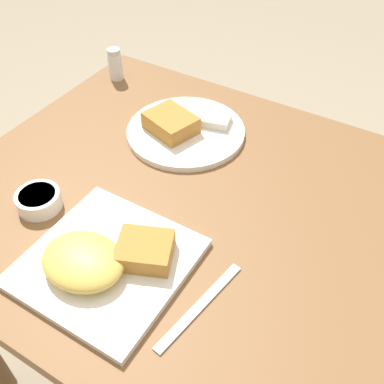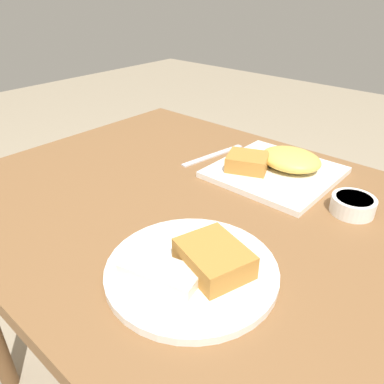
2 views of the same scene
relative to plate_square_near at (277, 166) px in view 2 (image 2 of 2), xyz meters
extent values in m
cube|color=brown|center=(0.07, 0.22, -0.04)|extent=(1.04, 0.82, 0.04)
cylinder|color=brown|center=(0.53, -0.13, -0.39)|extent=(0.05, 0.05, 0.67)
cube|color=white|center=(0.00, 0.01, -0.01)|extent=(0.27, 0.27, 0.01)
ellipsoid|color=#E5BC51|center=(-0.02, -0.03, 0.01)|extent=(0.15, 0.12, 0.04)
cube|color=#B77A33|center=(0.05, 0.05, 0.01)|extent=(0.12, 0.11, 0.04)
cylinder|color=white|center=(-0.08, 0.40, -0.01)|extent=(0.28, 0.28, 0.01)
cube|color=#B77A33|center=(-0.11, 0.38, 0.01)|extent=(0.13, 0.12, 0.04)
cube|color=silver|center=(-0.06, 0.45, 0.00)|extent=(0.13, 0.08, 0.02)
cylinder|color=white|center=(-0.20, 0.05, 0.00)|extent=(0.09, 0.09, 0.03)
cylinder|color=#D1B775|center=(-0.20, 0.05, 0.01)|extent=(0.07, 0.07, 0.00)
cube|color=silver|center=(0.18, 0.02, -0.02)|extent=(0.05, 0.20, 0.00)
camera|label=1|loc=(0.37, -0.32, 0.62)|focal=42.00mm
camera|label=2|loc=(-0.38, 0.74, 0.39)|focal=35.00mm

